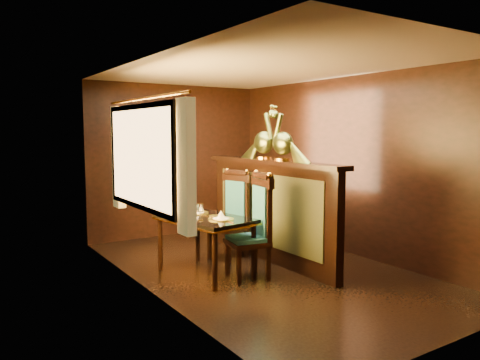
{
  "coord_description": "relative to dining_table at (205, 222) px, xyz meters",
  "views": [
    {
      "loc": [
        -3.39,
        -4.63,
        1.74
      ],
      "look_at": [
        -0.1,
        0.39,
        1.11
      ],
      "focal_mm": 35.0,
      "sensor_mm": 36.0,
      "label": 1
    }
  ],
  "objects": [
    {
      "name": "dining_table",
      "position": [
        0.0,
        0.0,
        0.0
      ],
      "size": [
        0.93,
        1.31,
        0.91
      ],
      "rotation": [
        0.0,
        0.0,
        0.17
      ],
      "color": "black",
      "rests_on": "ground"
    },
    {
      "name": "chair_right",
      "position": [
        0.73,
        0.51,
        -0.01
      ],
      "size": [
        0.55,
        0.56,
        1.22
      ],
      "rotation": [
        0.0,
        0.0,
        0.29
      ],
      "color": "black",
      "rests_on": "ground"
    },
    {
      "name": "ground",
      "position": [
        0.7,
        -0.24,
        -0.64
      ],
      "size": [
        5.0,
        5.0,
        0.0
      ],
      "primitive_type": "plane",
      "color": "black",
      "rests_on": "ground"
    },
    {
      "name": "peacock_right",
      "position": [
        1.03,
        0.21,
        1.08
      ],
      "size": [
        0.23,
        0.6,
        0.72
      ],
      "primitive_type": null,
      "color": "#164430",
      "rests_on": "partition"
    },
    {
      "name": "chair_left",
      "position": [
        0.47,
        -0.42,
        0.02
      ],
      "size": [
        0.53,
        0.55,
        1.27
      ],
      "rotation": [
        0.0,
        0.0,
        -0.19
      ],
      "color": "black",
      "rests_on": "ground"
    },
    {
      "name": "partition",
      "position": [
        1.03,
        0.06,
        0.07
      ],
      "size": [
        0.26,
        2.7,
        1.36
      ],
      "color": "black",
      "rests_on": "ground"
    },
    {
      "name": "peacock_left",
      "position": [
        1.03,
        -0.2,
        1.07
      ],
      "size": [
        0.22,
        0.59,
        0.7
      ],
      "primitive_type": null,
      "color": "#164430",
      "rests_on": "partition"
    },
    {
      "name": "room_shell",
      "position": [
        0.62,
        -0.22,
        0.94
      ],
      "size": [
        3.04,
        5.04,
        2.52
      ],
      "color": "black",
      "rests_on": "ground"
    }
  ]
}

